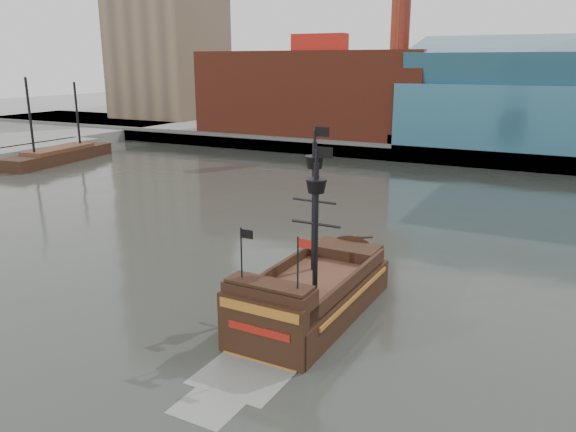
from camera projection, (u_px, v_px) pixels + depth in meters
The scene contains 6 objects.
ground at pixel (163, 327), 33.20m from camera, with size 400.00×400.00×0.00m, color #292C27.
promenade_far at pixel (459, 135), 112.01m from camera, with size 220.00×60.00×2.00m, color slate.
seawall at pixel (423, 155), 86.58m from camera, with size 220.00×1.00×2.60m, color #4C4C49.
skyline at pixel (493, 6), 97.10m from camera, with size 149.00×45.00×62.00m.
pirate_ship at pixel (312, 299), 34.35m from camera, with size 5.56×16.49×12.25m.
docked_vessel at pixel (59, 157), 87.69m from camera, with size 7.09×20.54×13.68m.
Camera 1 is at (20.34, -23.62, 15.14)m, focal length 35.00 mm.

